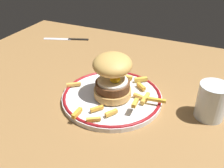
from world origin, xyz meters
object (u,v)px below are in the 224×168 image
object	(u,v)px
water_glass	(211,103)
dinner_plate	(112,96)
knife	(70,39)
burger	(113,75)

from	to	relation	value
water_glass	dinner_plate	bearing A→B (deg)	-172.32
knife	burger	bearing A→B (deg)	-42.78
dinner_plate	knife	bearing A→B (deg)	137.01
dinner_plate	water_glass	bearing A→B (deg)	7.68
dinner_plate	knife	xyz separation A→B (cm)	(-32.34, 30.15, -0.58)
water_glass	knife	world-z (taller)	water_glass
burger	knife	xyz separation A→B (cm)	(-32.40, 29.98, -6.75)
burger	water_glass	distance (cm)	23.73
dinner_plate	water_glass	size ratio (longest dim) A/B	2.98
dinner_plate	burger	world-z (taller)	burger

